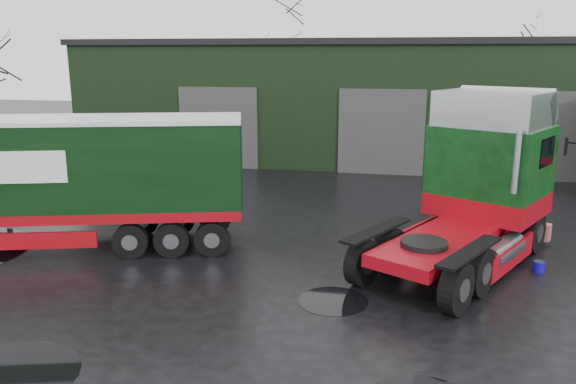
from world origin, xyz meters
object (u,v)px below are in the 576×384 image
object	(u,v)px
warehouse	(387,98)
tree_back_a	(285,65)
wash_bucket	(539,267)
trailer_left	(27,184)
hero_tractor	(459,183)
tree_back_b	(506,80)

from	to	relation	value
warehouse	tree_back_a	size ratio (longest dim) A/B	3.41
wash_bucket	tree_back_a	xyz separation A→B (m)	(-12.67, 27.74, 4.61)
warehouse	tree_back_a	bearing A→B (deg)	128.66
wash_bucket	tree_back_a	size ratio (longest dim) A/B	0.03
trailer_left	wash_bucket	size ratio (longest dim) A/B	41.33
warehouse	trailer_left	world-z (taller)	warehouse
hero_tractor	tree_back_b	xyz separation A→B (m)	(5.50, 27.85, 1.43)
wash_bucket	tree_back_a	bearing A→B (deg)	114.55
trailer_left	wash_bucket	bearing A→B (deg)	-102.11
hero_tractor	tree_back_b	world-z (taller)	tree_back_b
hero_tractor	wash_bucket	bearing A→B (deg)	31.46
warehouse	tree_back_a	world-z (taller)	tree_back_a
tree_back_b	tree_back_a	bearing A→B (deg)	180.00
hero_tractor	tree_back_a	xyz separation A→B (m)	(-10.50, 27.85, 2.43)
warehouse	hero_tractor	distance (m)	18.04
trailer_left	tree_back_a	xyz separation A→B (m)	(1.50, 28.78, 2.82)
tree_back_a	trailer_left	bearing A→B (deg)	-92.98
warehouse	hero_tractor	xyz separation A→B (m)	(2.50, -17.85, -0.84)
trailer_left	wash_bucket	xyz separation A→B (m)	(14.17, 1.04, -1.79)
warehouse	tree_back_a	distance (m)	12.90
trailer_left	warehouse	bearing A→B (deg)	-43.13
tree_back_a	tree_back_b	world-z (taller)	tree_back_a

